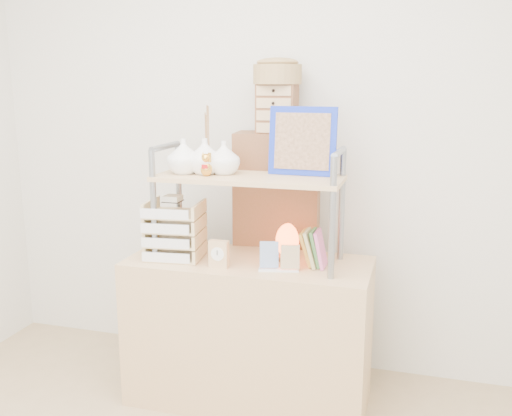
# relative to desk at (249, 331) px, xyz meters

# --- Properties ---
(room_shell) EXTENTS (3.42, 3.41, 2.61)m
(room_shell) POSITION_rel_desk_xyz_m (0.00, -0.81, 1.32)
(room_shell) COLOR silver
(room_shell) RESTS_ON ground
(desk) EXTENTS (1.20, 0.50, 0.75)m
(desk) POSITION_rel_desk_xyz_m (0.00, 0.00, 0.00)
(desk) COLOR tan
(desk) RESTS_ON ground
(cabinet) EXTENTS (0.47, 0.29, 1.35)m
(cabinet) POSITION_rel_desk_xyz_m (0.05, 0.37, 0.30)
(cabinet) COLOR brown
(cabinet) RESTS_ON ground
(hutch) EXTENTS (0.90, 0.34, 0.75)m
(hutch) POSITION_rel_desk_xyz_m (-0.08, 0.01, 0.83)
(hutch) COLOR gray
(hutch) RESTS_ON desk
(letter_tray) EXTENTS (0.29, 0.27, 0.32)m
(letter_tray) POSITION_rel_desk_xyz_m (-0.37, -0.06, 0.50)
(letter_tray) COLOR #D9BA82
(letter_tray) RESTS_ON desk
(salt_lamp) EXTENTS (0.12, 0.11, 0.19)m
(salt_lamp) POSITION_rel_desk_xyz_m (0.18, 0.06, 0.47)
(salt_lamp) COLOR brown
(salt_lamp) RESTS_ON desk
(desk_clock) EXTENTS (0.09, 0.04, 0.13)m
(desk_clock) POSITION_rel_desk_xyz_m (-0.10, -0.14, 0.44)
(desk_clock) COLOR tan
(desk_clock) RESTS_ON desk
(postcard_stand) EXTENTS (0.19, 0.10, 0.13)m
(postcard_stand) POSITION_rel_desk_xyz_m (0.18, -0.11, 0.41)
(postcard_stand) COLOR white
(postcard_stand) RESTS_ON desk
(drawer_chest) EXTENTS (0.20, 0.16, 0.25)m
(drawer_chest) POSITION_rel_desk_xyz_m (0.05, 0.35, 1.10)
(drawer_chest) COLOR brown
(drawer_chest) RESTS_ON cabinet
(woven_basket) EXTENTS (0.25, 0.25, 0.10)m
(woven_basket) POSITION_rel_desk_xyz_m (0.05, 0.35, 1.28)
(woven_basket) COLOR olive
(woven_basket) RESTS_ON drawer_chest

